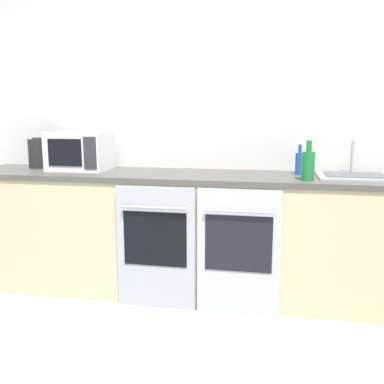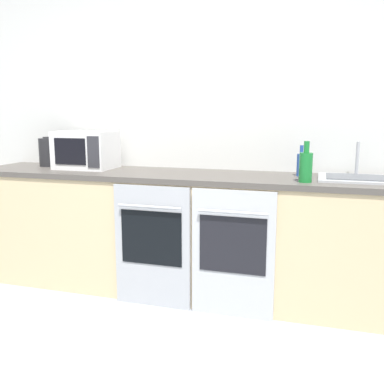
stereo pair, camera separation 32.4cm
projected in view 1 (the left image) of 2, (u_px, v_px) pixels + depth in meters
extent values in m
cube|color=silver|center=(189.00, 124.00, 3.51)|extent=(10.00, 0.06, 2.60)
cube|color=#D1B789|center=(180.00, 236.00, 3.33)|extent=(3.32, 0.62, 0.90)
cube|color=#4C4742|center=(180.00, 176.00, 3.24)|extent=(3.35, 0.65, 0.04)
cube|color=#A8AAAF|center=(156.00, 248.00, 3.03)|extent=(0.57, 0.03, 0.89)
cube|color=black|center=(155.00, 239.00, 3.00)|extent=(0.46, 0.01, 0.39)
cylinder|color=#A8AAAF|center=(154.00, 208.00, 2.94)|extent=(0.47, 0.02, 0.02)
cube|color=#B7BABF|center=(238.00, 253.00, 2.93)|extent=(0.57, 0.03, 0.89)
cube|color=black|center=(238.00, 244.00, 2.90)|extent=(0.46, 0.01, 0.39)
cylinder|color=#B7BABF|center=(239.00, 211.00, 2.83)|extent=(0.47, 0.02, 0.02)
cube|color=silver|center=(80.00, 151.00, 3.43)|extent=(0.46, 0.35, 0.31)
cube|color=black|center=(65.00, 153.00, 3.27)|extent=(0.27, 0.01, 0.21)
cube|color=#2D2D33|center=(90.00, 153.00, 3.23)|extent=(0.10, 0.01, 0.24)
cylinder|color=#234793|center=(299.00, 164.00, 3.17)|extent=(0.06, 0.06, 0.16)
cylinder|color=#234793|center=(300.00, 149.00, 3.15)|extent=(0.03, 0.03, 0.06)
cylinder|color=#19722D|center=(308.00, 166.00, 2.88)|extent=(0.09, 0.09, 0.19)
cylinder|color=#19722D|center=(309.00, 146.00, 2.86)|extent=(0.04, 0.04, 0.08)
cylinder|color=#232326|center=(39.00, 153.00, 3.56)|extent=(0.17, 0.17, 0.24)
cylinder|color=#262628|center=(38.00, 138.00, 3.54)|extent=(0.10, 0.10, 0.01)
cube|color=#A8AAAF|center=(355.00, 176.00, 3.04)|extent=(0.52, 0.42, 0.01)
cube|color=#4C4F54|center=(355.00, 175.00, 3.04)|extent=(0.42, 0.30, 0.01)
cylinder|color=#A8AAAF|center=(352.00, 156.00, 3.18)|extent=(0.02, 0.02, 0.23)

